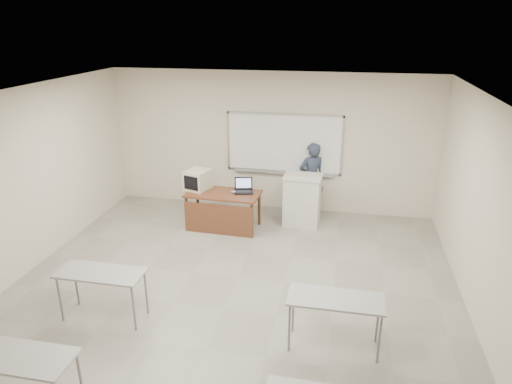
% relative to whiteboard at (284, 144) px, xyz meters
% --- Properties ---
extents(floor, '(7.00, 8.00, 0.01)m').
position_rel_whiteboard_xyz_m(floor, '(-0.30, -3.97, -1.49)').
color(floor, gray).
rests_on(floor, ground).
extents(whiteboard, '(2.48, 0.10, 1.31)m').
position_rel_whiteboard_xyz_m(whiteboard, '(0.00, 0.00, 0.00)').
color(whiteboard, white).
rests_on(whiteboard, floor).
extents(student_desks, '(4.40, 2.20, 0.73)m').
position_rel_whiteboard_xyz_m(student_desks, '(-0.30, -5.32, -0.81)').
color(student_desks, '#9A9B96').
rests_on(student_desks, floor).
extents(instructor_desk, '(1.46, 0.73, 0.75)m').
position_rel_whiteboard_xyz_m(instructor_desk, '(-1.03, -1.35, -0.93)').
color(instructor_desk, brown).
rests_on(instructor_desk, floor).
extents(podium, '(0.75, 0.55, 1.06)m').
position_rel_whiteboard_xyz_m(podium, '(0.50, -0.77, -0.95)').
color(podium, beige).
rests_on(podium, floor).
extents(crt_monitor, '(0.43, 0.48, 0.41)m').
position_rel_whiteboard_xyz_m(crt_monitor, '(-1.58, -1.11, -0.53)').
color(crt_monitor, beige).
rests_on(crt_monitor, instructor_desk).
extents(laptop, '(0.36, 0.33, 0.26)m').
position_rel_whiteboard_xyz_m(laptop, '(-0.63, -1.08, -0.67)').
color(laptop, black).
rests_on(laptop, instructor_desk).
extents(mouse, '(0.12, 0.08, 0.04)m').
position_rel_whiteboard_xyz_m(mouse, '(-0.83, -1.18, -0.71)').
color(mouse, '#929598').
rests_on(mouse, instructor_desk).
extents(keyboard, '(0.46, 0.18, 0.02)m').
position_rel_whiteboard_xyz_m(keyboard, '(0.35, -0.89, -0.41)').
color(keyboard, beige).
rests_on(keyboard, podium).
extents(presenter, '(0.68, 0.60, 1.57)m').
position_rel_whiteboard_xyz_m(presenter, '(0.62, -0.09, -0.70)').
color(presenter, black).
rests_on(presenter, floor).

